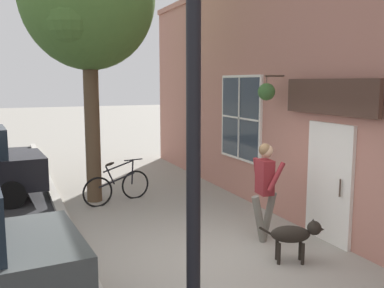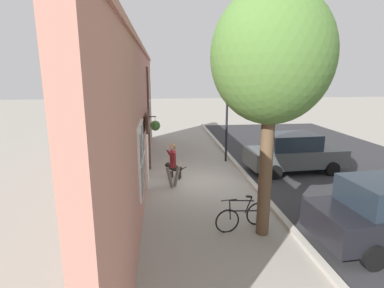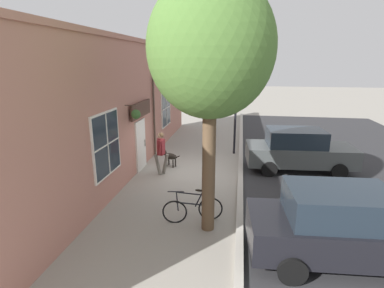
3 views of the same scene
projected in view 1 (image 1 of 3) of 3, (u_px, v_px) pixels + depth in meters
ground_plane at (216, 259)px, 6.83m from camera, size 90.00×90.00×0.00m
storefront_facade at (339, 91)px, 7.35m from camera, size 0.95×18.00×5.30m
pedestrian_walking at (265, 182)px, 7.50m from camera, size 0.59×0.58×1.75m
dog_on_leash at (295, 234)px, 6.63m from camera, size 0.95×0.52×0.69m
leaning_bicycle at (117, 186)px, 10.00m from camera, size 1.68×0.50×1.01m
street_lamp at (194, 1)px, 3.04m from camera, size 0.32×0.32×5.21m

